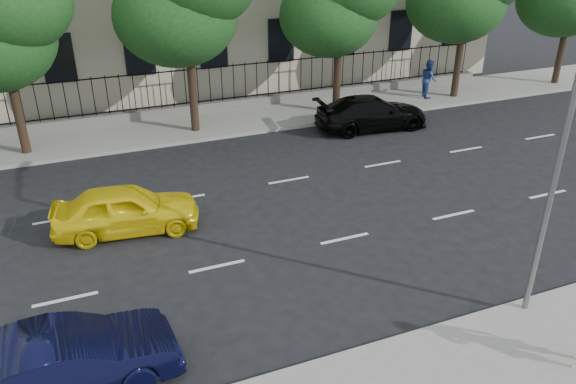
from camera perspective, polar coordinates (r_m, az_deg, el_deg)
name	(u,v)px	position (r m, az deg, el deg)	size (l,w,h in m)	color
ground	(387,284)	(15.38, 10.07, -9.16)	(120.00, 120.00, 0.00)	black
far_sidewalk	(233,120)	(26.88, -5.58, 7.25)	(60.00, 4.00, 0.15)	gray
lane_markings	(314,206)	(18.92, 2.65, -1.47)	(49.60, 4.62, 0.01)	silver
iron_fence	(223,99)	(28.26, -6.65, 9.38)	(30.00, 0.50, 2.20)	slate
street_light	(550,106)	(13.41, 25.10, 7.92)	(0.25, 3.32, 8.05)	slate
yellow_taxi	(126,209)	(17.85, -16.14, -1.69)	(1.76, 4.38, 1.49)	yellow
navy_sedan	(64,363)	(12.61, -21.81, -15.86)	(1.59, 4.56, 1.50)	black
black_sedan	(372,113)	(25.97, 8.52, 7.97)	(2.11, 5.18, 1.50)	black
pedestrian_far	(429,79)	(30.76, 14.10, 11.10)	(0.95, 0.74, 1.95)	navy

